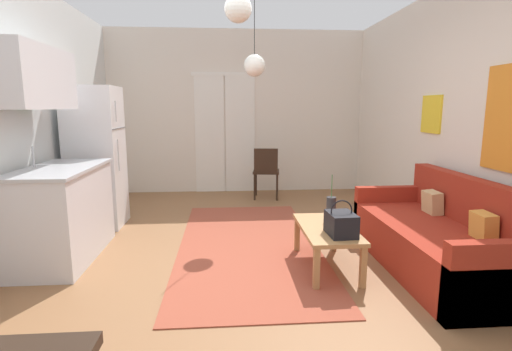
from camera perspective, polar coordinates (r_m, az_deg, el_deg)
name	(u,v)px	position (r m, az deg, el deg)	size (l,w,h in m)	color
ground_plane	(249,276)	(3.68, -0.97, -14.62)	(4.98, 7.59, 0.10)	#8E603D
wall_back	(236,113)	(6.88, -2.90, 9.14)	(4.58, 0.13, 2.79)	silver
wall_right	(498,117)	(4.13, 31.97, 7.28)	(0.12, 7.19, 2.79)	silver
area_rug	(248,245)	(4.30, -1.14, -10.11)	(1.48, 3.19, 0.01)	#9E4733
couch	(442,241)	(4.00, 25.62, -8.63)	(0.84, 1.94, 0.85)	maroon
coffee_table	(327,233)	(3.68, 10.38, -8.25)	(0.47, 0.95, 0.40)	#B27F4C
bamboo_vase	(331,208)	(3.85, 10.98, -4.78)	(0.09, 0.09, 0.45)	#2D2D33
handbag	(341,224)	(3.43, 12.40, -6.92)	(0.23, 0.31, 0.31)	black
refrigerator	(96,158)	(5.20, -22.46, 2.45)	(0.62, 0.60, 1.73)	white
kitchen_counter	(57,183)	(4.22, -27.21, -1.01)	(0.63, 1.29, 2.04)	silver
accent_chair	(266,170)	(6.29, 1.50, 0.85)	(0.47, 0.46, 0.84)	black
pendant_lamp_near	(238,9)	(3.62, -2.65, 23.31)	(0.24, 0.24, 0.59)	black
pendant_lamp_far	(254,65)	(4.91, -0.23, 15.88)	(0.27, 0.27, 0.94)	black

